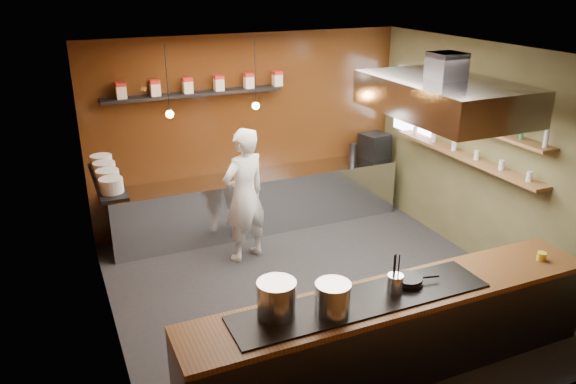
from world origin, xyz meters
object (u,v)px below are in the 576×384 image
stockpot_large (277,299)px  stockpot_small (333,299)px  chef (244,195)px  extractor_hood (444,97)px  espresso_machine (375,146)px

stockpot_large → stockpot_small: 0.51m
stockpot_large → chef: bearing=76.1°
stockpot_small → chef: (0.22, 3.00, -0.14)m
extractor_hood → stockpot_small: bearing=-148.2°
stockpot_small → espresso_machine: (2.86, 3.89, 0.01)m
espresso_machine → extractor_hood: bearing=-117.7°
chef → espresso_machine: bearing=178.8°
extractor_hood → espresso_machine: bearing=72.9°
extractor_hood → stockpot_small: 2.81m
extractor_hood → stockpot_large: 3.10m
chef → stockpot_small: bearing=66.0°
extractor_hood → stockpot_large: (-2.54, -1.11, -1.39)m
extractor_hood → stockpot_large: bearing=-156.3°
stockpot_small → chef: bearing=85.7°
stockpot_large → chef: (0.70, 2.84, -0.16)m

